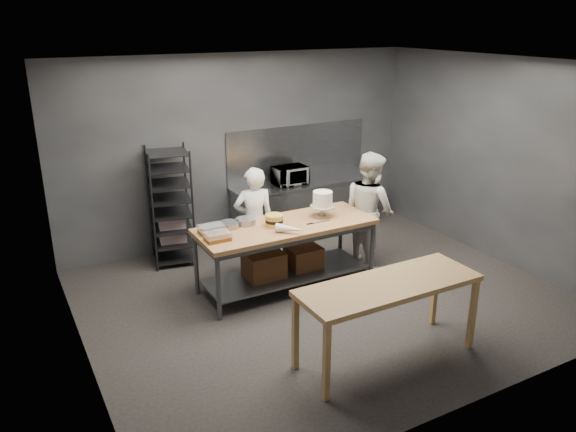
{
  "coord_description": "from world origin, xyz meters",
  "views": [
    {
      "loc": [
        -3.6,
        -5.58,
        3.51
      ],
      "look_at": [
        -0.29,
        0.47,
        1.05
      ],
      "focal_mm": 35.0,
      "sensor_mm": 36.0,
      "label": 1
    }
  ],
  "objects_px": {
    "near_counter": "(389,290)",
    "frosted_cake_stand": "(323,201)",
    "work_table": "(284,248)",
    "chef_right": "(369,210)",
    "microwave": "(290,176)",
    "speed_rack": "(171,207)",
    "layer_cake": "(274,220)",
    "chef_behind": "(254,221)"
  },
  "relations": [
    {
      "from": "frosted_cake_stand",
      "to": "work_table",
      "type": "bearing_deg",
      "value": -179.48
    },
    {
      "from": "near_counter",
      "to": "work_table",
      "type": "bearing_deg",
      "value": 94.49
    },
    {
      "from": "work_table",
      "to": "speed_rack",
      "type": "xyz_separation_m",
      "value": [
        -1.05,
        1.57,
        0.28
      ]
    },
    {
      "from": "speed_rack",
      "to": "frosted_cake_stand",
      "type": "relative_size",
      "value": 4.87
    },
    {
      "from": "chef_right",
      "to": "microwave",
      "type": "bearing_deg",
      "value": 14.31
    },
    {
      "from": "chef_behind",
      "to": "chef_right",
      "type": "distance_m",
      "value": 1.69
    },
    {
      "from": "near_counter",
      "to": "chef_behind",
      "type": "distance_m",
      "value": 2.65
    },
    {
      "from": "microwave",
      "to": "layer_cake",
      "type": "relative_size",
      "value": 2.29
    },
    {
      "from": "work_table",
      "to": "chef_behind",
      "type": "bearing_deg",
      "value": 103.23
    },
    {
      "from": "near_counter",
      "to": "frosted_cake_stand",
      "type": "height_order",
      "value": "frosted_cake_stand"
    },
    {
      "from": "chef_right",
      "to": "microwave",
      "type": "height_order",
      "value": "chef_right"
    },
    {
      "from": "work_table",
      "to": "near_counter",
      "type": "distance_m",
      "value": 2.03
    },
    {
      "from": "near_counter",
      "to": "microwave",
      "type": "distance_m",
      "value": 3.76
    },
    {
      "from": "speed_rack",
      "to": "microwave",
      "type": "xyz_separation_m",
      "value": [
        2.05,
        0.08,
        0.19
      ]
    },
    {
      "from": "speed_rack",
      "to": "chef_behind",
      "type": "distance_m",
      "value": 1.31
    },
    {
      "from": "microwave",
      "to": "layer_cake",
      "type": "bearing_deg",
      "value": -124.74
    },
    {
      "from": "microwave",
      "to": "layer_cake",
      "type": "height_order",
      "value": "microwave"
    },
    {
      "from": "layer_cake",
      "to": "microwave",
      "type": "bearing_deg",
      "value": 55.26
    },
    {
      "from": "speed_rack",
      "to": "frosted_cake_stand",
      "type": "bearing_deg",
      "value": -43.48
    },
    {
      "from": "microwave",
      "to": "layer_cake",
      "type": "xyz_separation_m",
      "value": [
        -1.15,
        -1.66,
        -0.05
      ]
    },
    {
      "from": "work_table",
      "to": "speed_rack",
      "type": "height_order",
      "value": "speed_rack"
    },
    {
      "from": "layer_cake",
      "to": "chef_behind",
      "type": "bearing_deg",
      "value": 89.66
    },
    {
      "from": "speed_rack",
      "to": "chef_right",
      "type": "relative_size",
      "value": 1.02
    },
    {
      "from": "chef_right",
      "to": "layer_cake",
      "type": "xyz_separation_m",
      "value": [
        -1.6,
        -0.08,
        0.14
      ]
    },
    {
      "from": "microwave",
      "to": "near_counter",
      "type": "bearing_deg",
      "value": -102.93
    },
    {
      "from": "frosted_cake_stand",
      "to": "layer_cake",
      "type": "xyz_separation_m",
      "value": [
        -0.75,
        -0.01,
        -0.15
      ]
    },
    {
      "from": "near_counter",
      "to": "chef_behind",
      "type": "height_order",
      "value": "chef_behind"
    },
    {
      "from": "work_table",
      "to": "layer_cake",
      "type": "distance_m",
      "value": 0.45
    },
    {
      "from": "frosted_cake_stand",
      "to": "speed_rack",
      "type": "bearing_deg",
      "value": 136.52
    },
    {
      "from": "speed_rack",
      "to": "chef_right",
      "type": "height_order",
      "value": "speed_rack"
    },
    {
      "from": "microwave",
      "to": "chef_behind",
      "type": "bearing_deg",
      "value": -138.15
    },
    {
      "from": "work_table",
      "to": "microwave",
      "type": "bearing_deg",
      "value": 58.79
    },
    {
      "from": "speed_rack",
      "to": "chef_behind",
      "type": "height_order",
      "value": "speed_rack"
    },
    {
      "from": "chef_right",
      "to": "frosted_cake_stand",
      "type": "relative_size",
      "value": 4.77
    },
    {
      "from": "near_counter",
      "to": "microwave",
      "type": "height_order",
      "value": "microwave"
    },
    {
      "from": "layer_cake",
      "to": "frosted_cake_stand",
      "type": "bearing_deg",
      "value": 1.07
    },
    {
      "from": "frosted_cake_stand",
      "to": "microwave",
      "type": "bearing_deg",
      "value": 76.25
    },
    {
      "from": "work_table",
      "to": "speed_rack",
      "type": "distance_m",
      "value": 1.91
    },
    {
      "from": "near_counter",
      "to": "layer_cake",
      "type": "xyz_separation_m",
      "value": [
        -0.31,
        2.0,
        0.19
      ]
    },
    {
      "from": "speed_rack",
      "to": "frosted_cake_stand",
      "type": "distance_m",
      "value": 2.29
    },
    {
      "from": "work_table",
      "to": "microwave",
      "type": "relative_size",
      "value": 4.43
    },
    {
      "from": "microwave",
      "to": "work_table",
      "type": "bearing_deg",
      "value": -121.21
    }
  ]
}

